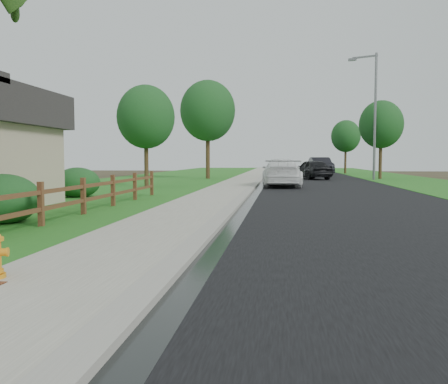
# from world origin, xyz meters

# --- Properties ---
(ground) EXTENTS (120.00, 120.00, 0.00)m
(ground) POSITION_xyz_m (0.00, 0.00, 0.00)
(ground) COLOR #332D1B
(road) EXTENTS (8.00, 90.00, 0.02)m
(road) POSITION_xyz_m (4.60, 35.00, 0.01)
(road) COLOR black
(road) RESTS_ON ground
(curb) EXTENTS (0.40, 90.00, 0.12)m
(curb) POSITION_xyz_m (0.40, 35.00, 0.06)
(curb) COLOR gray
(curb) RESTS_ON ground
(wet_gutter) EXTENTS (0.50, 90.00, 0.00)m
(wet_gutter) POSITION_xyz_m (0.75, 35.00, 0.02)
(wet_gutter) COLOR black
(wet_gutter) RESTS_ON road
(sidewalk) EXTENTS (2.20, 90.00, 0.10)m
(sidewalk) POSITION_xyz_m (-0.90, 35.00, 0.05)
(sidewalk) COLOR gray
(sidewalk) RESTS_ON ground
(grass_strip) EXTENTS (1.60, 90.00, 0.06)m
(grass_strip) POSITION_xyz_m (-2.80, 35.00, 0.03)
(grass_strip) COLOR #1C631D
(grass_strip) RESTS_ON ground
(lawn_near) EXTENTS (9.00, 90.00, 0.04)m
(lawn_near) POSITION_xyz_m (-8.00, 35.00, 0.02)
(lawn_near) COLOR #1C631D
(lawn_near) RESTS_ON ground
(verge_far) EXTENTS (6.00, 90.00, 0.04)m
(verge_far) POSITION_xyz_m (11.50, 35.00, 0.02)
(verge_far) COLOR #1C631D
(verge_far) RESTS_ON ground
(ranch_fence) EXTENTS (0.12, 16.92, 1.10)m
(ranch_fence) POSITION_xyz_m (-3.60, 6.40, 0.62)
(ranch_fence) COLOR #432216
(ranch_fence) RESTS_ON ground
(white_suv) EXTENTS (2.43, 5.58, 1.60)m
(white_suv) POSITION_xyz_m (2.00, 22.72, 0.82)
(white_suv) COLOR white
(white_suv) RESTS_ON road
(dark_car_mid) EXTENTS (3.31, 4.93, 1.56)m
(dark_car_mid) POSITION_xyz_m (4.43, 33.23, 0.80)
(dark_car_mid) COLOR black
(dark_car_mid) RESTS_ON road
(dark_car_far) EXTENTS (2.53, 5.62, 1.79)m
(dark_car_far) POSITION_xyz_m (6.12, 45.55, 0.91)
(dark_car_far) COLOR black
(dark_car_far) RESTS_ON road
(streetlight) EXTENTS (2.11, 1.07, 9.65)m
(streetlight) POSITION_xyz_m (8.92, 32.39, 5.47)
(streetlight) COLOR slate
(streetlight) RESTS_ON ground
(shrub_b) EXTENTS (2.22, 2.22, 1.26)m
(shrub_b) POSITION_xyz_m (-4.91, 5.78, 0.63)
(shrub_b) COLOR #19471E
(shrub_b) RESTS_ON ground
(shrub_d) EXTENTS (2.30, 2.30, 1.28)m
(shrub_d) POSITION_xyz_m (-6.50, 13.72, 0.64)
(shrub_d) COLOR #19471E
(shrub_d) RESTS_ON ground
(tree_near_left) EXTENTS (3.29, 3.29, 5.83)m
(tree_near_left) POSITION_xyz_m (-5.69, 21.22, 4.01)
(tree_near_left) COLOR #372216
(tree_near_left) RESTS_ON ground
(tree_mid_left) EXTENTS (4.44, 4.44, 7.94)m
(tree_mid_left) POSITION_xyz_m (-3.90, 32.74, 5.48)
(tree_mid_left) COLOR #372216
(tree_mid_left) RESTS_ON ground
(tree_mid_right) EXTENTS (3.47, 3.47, 6.28)m
(tree_mid_right) POSITION_xyz_m (9.89, 34.00, 4.36)
(tree_mid_right) COLOR #372216
(tree_mid_right) RESTS_ON ground
(tree_far_right) EXTENTS (3.18, 3.18, 5.86)m
(tree_far_right) POSITION_xyz_m (9.00, 47.95, 4.10)
(tree_far_right) COLOR #372216
(tree_far_right) RESTS_ON ground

